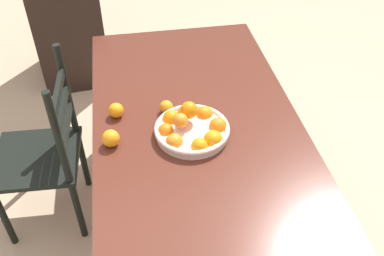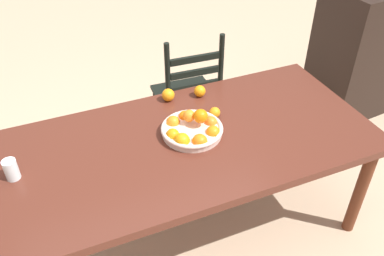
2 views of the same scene
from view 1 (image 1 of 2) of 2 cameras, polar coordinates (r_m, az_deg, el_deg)
The scene contains 8 objects.
ground_plane at distance 2.48m, azimuth 1.06°, elevation -13.95°, with size 12.00×12.00×0.00m, color tan.
dining_table at distance 1.97m, azimuth 1.29°, elevation -2.96°, with size 2.05×0.97×0.73m.
chair_near_window at distance 2.36m, azimuth -18.86°, elevation -3.28°, with size 0.46×0.46×0.99m.
cabinet at distance 3.54m, azimuth -16.38°, elevation 14.76°, with size 0.63×0.50×1.10m, color black.
fruit_bowl at distance 1.92m, azimuth -0.01°, elevation -0.09°, with size 0.34×0.34×0.15m.
orange_loose_0 at distance 2.05m, azimuth -10.03°, elevation 2.32°, with size 0.07×0.07×0.07m, color orange.
orange_loose_1 at distance 2.05m, azimuth -3.43°, elevation 2.81°, with size 0.06×0.06×0.06m, color orange.
orange_loose_2 at distance 1.90m, azimuth -10.72°, elevation -1.36°, with size 0.08×0.08×0.08m, color orange.
Camera 1 is at (-1.39, 0.29, 2.03)m, focal length 40.23 mm.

